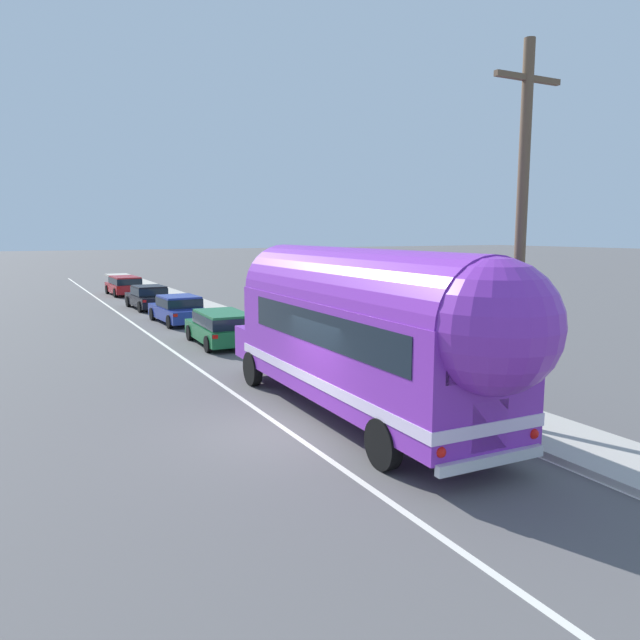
# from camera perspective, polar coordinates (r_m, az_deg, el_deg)

# --- Properties ---
(ground_plane) EXTENTS (300.00, 300.00, 0.00)m
(ground_plane) POSITION_cam_1_polar(r_m,az_deg,el_deg) (14.02, -2.94, -10.45)
(ground_plane) COLOR #565454
(lane_markings) EXTENTS (3.98, 80.00, 0.01)m
(lane_markings) POSITION_cam_1_polar(r_m,az_deg,el_deg) (25.56, -10.53, -2.00)
(lane_markings) COLOR silver
(lane_markings) RESTS_ON ground
(sidewalk_slab) EXTENTS (2.16, 90.00, 0.15)m
(sidewalk_slab) POSITION_cam_1_polar(r_m,az_deg,el_deg) (24.82, -2.19, -2.00)
(sidewalk_slab) COLOR #ADA89E
(sidewalk_slab) RESTS_ON ground
(utility_pole) EXTENTS (1.80, 0.24, 8.50)m
(utility_pole) POSITION_cam_1_polar(r_m,az_deg,el_deg) (14.03, 18.33, 7.56)
(utility_pole) COLOR brown
(utility_pole) RESTS_ON ground
(painted_bus) EXTENTS (2.75, 11.72, 4.12)m
(painted_bus) POSITION_cam_1_polar(r_m,az_deg,el_deg) (14.17, 4.37, -0.66)
(painted_bus) COLOR purple
(painted_bus) RESTS_ON ground
(car_lead) EXTENTS (2.09, 4.41, 1.37)m
(car_lead) POSITION_cam_1_polar(r_m,az_deg,el_deg) (24.52, -9.24, -0.53)
(car_lead) COLOR #196633
(car_lead) RESTS_ON ground
(car_second) EXTENTS (2.16, 4.64, 1.37)m
(car_second) POSITION_cam_1_polar(r_m,az_deg,el_deg) (30.98, -13.13, 1.09)
(car_second) COLOR navy
(car_second) RESTS_ON ground
(car_third) EXTENTS (2.09, 4.54, 1.37)m
(car_third) POSITION_cam_1_polar(r_m,az_deg,el_deg) (37.21, -15.77, 2.15)
(car_third) COLOR black
(car_third) RESTS_ON ground
(car_fourth) EXTENTS (2.11, 4.41, 1.37)m
(car_fourth) POSITION_cam_1_polar(r_m,az_deg,el_deg) (45.68, -17.90, 3.22)
(car_fourth) COLOR #A5191E
(car_fourth) RESTS_ON ground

